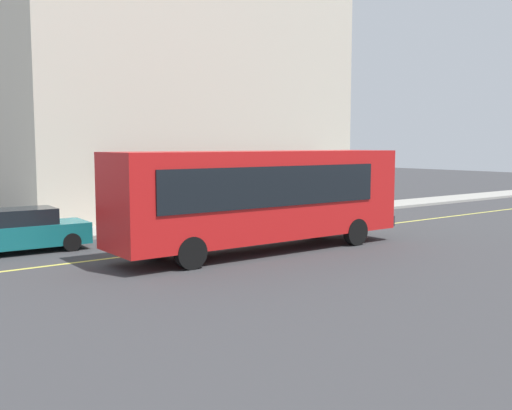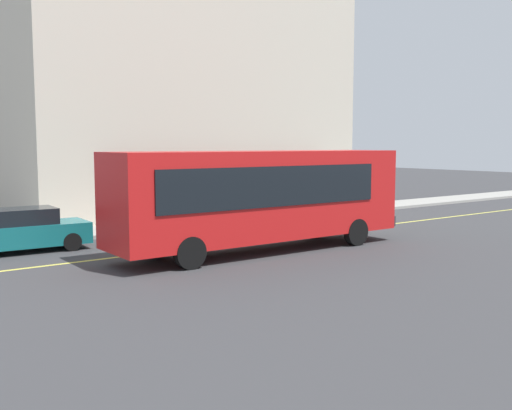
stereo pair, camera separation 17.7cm
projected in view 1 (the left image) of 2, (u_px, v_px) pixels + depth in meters
ground at (275, 238)px, 23.39m from camera, size 120.00×120.00×0.00m
sidewalk at (205, 222)px, 27.59m from camera, size 80.00×2.60×0.15m
lane_centre_stripe at (275, 238)px, 23.39m from camera, size 36.00×0.16×0.01m
storefront_building at (176, 73)px, 32.63m from camera, size 18.32×9.85×15.41m
bus at (262, 195)px, 20.36m from camera, size 11.14×2.65×3.50m
traffic_light at (301, 168)px, 29.95m from camera, size 0.30×0.52×3.20m
car_teal at (22, 231)px, 20.32m from camera, size 4.37×2.01×1.52m
pedestrian_near_storefront at (283, 194)px, 31.07m from camera, size 0.34×0.34×1.59m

